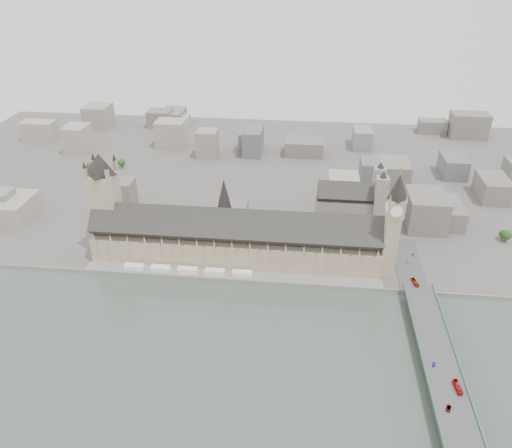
# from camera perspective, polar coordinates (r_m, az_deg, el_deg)

# --- Properties ---
(ground) EXTENTS (900.00, 900.00, 0.00)m
(ground) POSITION_cam_1_polar(r_m,az_deg,el_deg) (458.74, -2.71, -5.48)
(ground) COLOR #595651
(ground) RESTS_ON ground
(river_thames) EXTENTS (600.00, 600.00, 0.00)m
(river_thames) POSITION_cam_1_polar(r_m,az_deg,el_deg) (339.64, -7.19, -21.54)
(river_thames) COLOR #46534A
(river_thames) RESTS_ON ground
(embankment_wall) EXTENTS (600.00, 1.50, 3.00)m
(embankment_wall) POSITION_cam_1_polar(r_m,az_deg,el_deg) (445.83, -3.01, -6.43)
(embankment_wall) COLOR gray
(embankment_wall) RESTS_ON ground
(river_terrace) EXTENTS (270.00, 15.00, 2.00)m
(river_terrace) POSITION_cam_1_polar(r_m,az_deg,el_deg) (452.13, -2.86, -5.92)
(river_terrace) COLOR gray
(river_terrace) RESTS_ON ground
(terrace_tents) EXTENTS (118.00, 7.00, 4.00)m
(terrace_tents) POSITION_cam_1_polar(r_m,az_deg,el_deg) (458.04, -7.83, -5.22)
(terrace_tents) COLOR white
(terrace_tents) RESTS_ON river_terrace
(palace_of_westminster) EXTENTS (265.00, 40.73, 55.44)m
(palace_of_westminster) POSITION_cam_1_polar(r_m,az_deg,el_deg) (462.61, -2.41, -1.79)
(palace_of_westminster) COLOR tan
(palace_of_westminster) RESTS_ON ground
(elizabeth_tower) EXTENTS (17.00, 17.00, 107.50)m
(elizabeth_tower) POSITION_cam_1_polar(r_m,az_deg,el_deg) (437.17, 15.45, 0.42)
(elizabeth_tower) COLOR tan
(elizabeth_tower) RESTS_ON ground
(victoria_tower) EXTENTS (30.00, 30.00, 100.00)m
(victoria_tower) POSITION_cam_1_polar(r_m,az_deg,el_deg) (484.22, -16.83, 2.78)
(victoria_tower) COLOR tan
(victoria_tower) RESTS_ON ground
(central_tower) EXTENTS (13.00, 13.00, 48.00)m
(central_tower) POSITION_cam_1_polar(r_m,az_deg,el_deg) (452.35, -3.64, 2.51)
(central_tower) COLOR tan
(central_tower) RESTS_ON ground
(westminster_bridge) EXTENTS (25.00, 325.00, 10.25)m
(westminster_bridge) POSITION_cam_1_polar(r_m,az_deg,el_deg) (395.79, 19.71, -13.29)
(westminster_bridge) COLOR #474749
(westminster_bridge) RESTS_ON ground
(bridge_parapets) EXTENTS (25.00, 235.00, 1.15)m
(bridge_parapets) POSITION_cam_1_polar(r_m,az_deg,el_deg) (361.28, 21.27, -17.36)
(bridge_parapets) COLOR #3A694D
(bridge_parapets) RESTS_ON westminster_bridge
(westminster_abbey) EXTENTS (68.00, 36.00, 64.00)m
(westminster_abbey) POSITION_cam_1_polar(r_m,az_deg,el_deg) (525.19, 10.87, 2.03)
(westminster_abbey) COLOR gray
(westminster_abbey) RESTS_ON ground
(city_skyline_inland) EXTENTS (720.00, 360.00, 38.00)m
(city_skyline_inland) POSITION_cam_1_polar(r_m,az_deg,el_deg) (665.17, 0.44, 8.02)
(city_skyline_inland) COLOR gray
(city_skyline_inland) RESTS_ON ground
(park_trees) EXTENTS (110.00, 30.00, 15.00)m
(park_trees) POSITION_cam_1_polar(r_m,az_deg,el_deg) (505.94, -2.84, -0.84)
(park_trees) COLOR #224217
(park_trees) RESTS_ON ground
(red_bus_north) EXTENTS (5.84, 11.73, 3.19)m
(red_bus_north) POSITION_cam_1_polar(r_m,az_deg,el_deg) (445.87, 17.70, -6.37)
(red_bus_north) COLOR #B02714
(red_bus_north) RESTS_ON westminster_bridge
(red_bus_south) EXTENTS (3.90, 12.53, 3.44)m
(red_bus_south) POSITION_cam_1_polar(r_m,az_deg,el_deg) (363.96, 22.06, -16.88)
(red_bus_south) COLOR #B31616
(red_bus_south) RESTS_ON westminster_bridge
(car_blue) EXTENTS (3.34, 5.00, 1.58)m
(car_blue) POSITION_cam_1_polar(r_m,az_deg,el_deg) (375.02, 19.66, -14.87)
(car_blue) COLOR #1A37AB
(car_blue) RESTS_ON westminster_bridge
(car_grey) EXTENTS (4.68, 6.37, 1.61)m
(car_grey) POSITION_cam_1_polar(r_m,az_deg,el_deg) (350.60, 21.15, -19.06)
(car_grey) COLOR gray
(car_grey) RESTS_ON westminster_bridge
(car_approach) EXTENTS (3.38, 4.92, 1.32)m
(car_approach) POSITION_cam_1_polar(r_m,az_deg,el_deg) (484.25, 17.54, -3.38)
(car_approach) COLOR gray
(car_approach) RESTS_ON westminster_bridge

